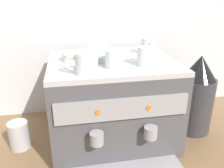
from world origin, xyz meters
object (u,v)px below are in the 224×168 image
(coffee_grinder, at_px, (196,96))
(espresso_machine, at_px, (112,101))
(ceramic_bowl_0, at_px, (76,57))
(milk_pitcher, at_px, (19,135))
(ceramic_cup_0, at_px, (102,53))
(ceramic_cup_4, at_px, (82,63))
(ceramic_bowl_1, at_px, (99,49))
(ceramic_cup_1, at_px, (90,58))
(ceramic_cup_5, at_px, (113,59))
(ceramic_cup_2, at_px, (144,56))
(ceramic_cup_3, at_px, (148,46))

(coffee_grinder, bearing_deg, espresso_machine, 177.82)
(ceramic_bowl_0, height_order, milk_pitcher, ceramic_bowl_0)
(coffee_grinder, height_order, milk_pitcher, coffee_grinder)
(ceramic_cup_0, distance_m, ceramic_cup_4, 0.18)
(ceramic_cup_0, bearing_deg, coffee_grinder, -0.90)
(ceramic_cup_4, relative_size, ceramic_bowl_1, 0.96)
(espresso_machine, bearing_deg, ceramic_bowl_1, 106.19)
(ceramic_cup_1, relative_size, ceramic_cup_5, 0.90)
(ceramic_cup_2, height_order, ceramic_cup_5, ceramic_cup_2)
(ceramic_cup_2, relative_size, ceramic_cup_3, 0.98)
(ceramic_bowl_0, bearing_deg, ceramic_cup_3, 6.19)
(coffee_grinder, xyz_separation_m, milk_pitcher, (-0.90, 0.00, -0.14))
(espresso_machine, relative_size, ceramic_cup_2, 5.59)
(ceramic_cup_1, distance_m, ceramic_cup_5, 0.10)
(espresso_machine, relative_size, ceramic_cup_1, 6.53)
(ceramic_bowl_1, bearing_deg, ceramic_cup_5, -84.05)
(ceramic_cup_2, xyz_separation_m, coffee_grinder, (0.32, 0.08, -0.25))
(ceramic_cup_4, distance_m, ceramic_bowl_1, 0.33)
(ceramic_cup_4, relative_size, milk_pitcher, 0.80)
(ceramic_bowl_0, distance_m, milk_pitcher, 0.47)
(ceramic_cup_4, height_order, ceramic_cup_5, ceramic_cup_4)
(espresso_machine, xyz_separation_m, ceramic_cup_2, (0.12, -0.10, 0.25))
(ceramic_cup_0, bearing_deg, ceramic_cup_5, -71.92)
(ceramic_cup_0, relative_size, milk_pitcher, 0.80)
(ceramic_cup_4, xyz_separation_m, milk_pitcher, (-0.31, 0.15, -0.39))
(ceramic_cup_0, xyz_separation_m, coffee_grinder, (0.49, -0.01, -0.25))
(ceramic_cup_4, xyz_separation_m, coffee_grinder, (0.59, 0.15, -0.25))
(ceramic_cup_0, xyz_separation_m, milk_pitcher, (-0.41, -0.00, -0.38))
(coffee_grinder, bearing_deg, ceramic_cup_0, 179.10)
(ceramic_cup_3, distance_m, ceramic_bowl_1, 0.25)
(ceramic_cup_0, height_order, ceramic_bowl_1, ceramic_cup_0)
(ceramic_cup_0, xyz_separation_m, ceramic_cup_5, (0.03, -0.10, 0.00))
(ceramic_cup_1, relative_size, ceramic_bowl_1, 0.79)
(espresso_machine, height_order, ceramic_cup_0, ceramic_cup_0)
(ceramic_cup_2, bearing_deg, ceramic_bowl_1, 123.19)
(ceramic_cup_0, distance_m, ceramic_cup_1, 0.09)
(ceramic_cup_0, relative_size, ceramic_bowl_1, 0.97)
(ceramic_cup_2, height_order, ceramic_cup_3, ceramic_cup_3)
(ceramic_cup_5, relative_size, coffee_grinder, 0.24)
(ceramic_cup_1, bearing_deg, ceramic_bowl_1, 73.73)
(ceramic_cup_3, xyz_separation_m, coffee_grinder, (0.25, -0.08, -0.25))
(ceramic_cup_0, distance_m, ceramic_cup_3, 0.25)
(ceramic_cup_0, relative_size, ceramic_cup_1, 1.22)
(ceramic_cup_5, relative_size, milk_pitcher, 0.73)
(ceramic_cup_3, relative_size, ceramic_bowl_0, 0.83)
(ceramic_cup_5, bearing_deg, ceramic_bowl_1, 95.95)
(espresso_machine, relative_size, ceramic_cup_0, 5.36)
(ceramic_cup_3, xyz_separation_m, ceramic_bowl_1, (-0.24, 0.08, -0.02))
(espresso_machine, height_order, coffee_grinder, coffee_grinder)
(ceramic_cup_2, height_order, ceramic_cup_4, ceramic_cup_4)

